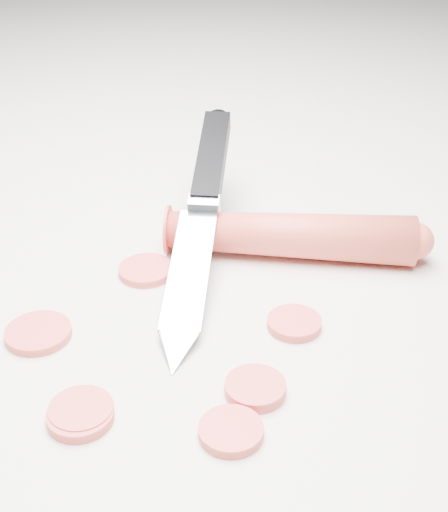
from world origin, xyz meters
The scene contains 10 objects.
ground centered at (0.00, 0.00, 0.00)m, with size 2.40×2.40×0.00m, color silver.
carrot centered at (-0.02, 0.07, 0.02)m, with size 0.03×0.03×0.17m, color red.
carrot_slice_0 centered at (-0.09, -0.09, 0.00)m, with size 0.04×0.04×0.01m, color #E03D3C.
carrot_slice_1 centered at (-0.02, -0.12, 0.00)m, with size 0.03×0.03×0.01m, color #E03D3C.
carrot_slice_2 centered at (0.03, 0.01, 0.00)m, with size 0.03×0.03×0.01m, color #E03D3C.
carrot_slice_3 centered at (0.05, -0.09, 0.00)m, with size 0.03×0.03×0.01m, color #E03D3C.
carrot_slice_4 centered at (0.04, -0.05, 0.00)m, with size 0.03×0.03×0.01m, color #E03D3C.
carrot_slice_5 centered at (-0.08, 0.00, 0.00)m, with size 0.04×0.04×0.01m, color #E03D3C.
carrot_slice_6 centered at (-0.02, -0.13, 0.00)m, with size 0.03×0.03×0.01m, color #E03D3C.
kitchen_knife centered at (-0.06, 0.03, 0.04)m, with size 0.15×0.22×0.07m, color silver, non-canonical shape.
Camera 1 is at (0.20, -0.30, 0.27)m, focal length 50.00 mm.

